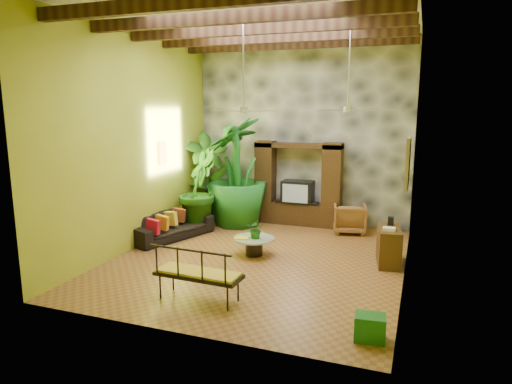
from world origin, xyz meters
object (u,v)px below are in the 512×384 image
at_px(iron_bench, 196,272).
at_px(sofa, 171,225).
at_px(entertainment_center, 298,190).
at_px(ceiling_fan_front, 243,99).
at_px(tall_plant_a, 207,177).
at_px(ceiling_fan_back, 348,100).
at_px(wicker_armchair, 350,218).
at_px(tall_plant_b, 198,190).
at_px(coffee_table, 254,244).
at_px(side_console, 389,246).
at_px(tall_plant_c, 237,172).
at_px(green_bin, 370,328).

bearing_deg(iron_bench, sofa, 129.32).
xyz_separation_m(entertainment_center, ceiling_fan_front, (-0.20, -3.54, 2.44)).
bearing_deg(ceiling_fan_front, tall_plant_a, 127.52).
bearing_deg(iron_bench, ceiling_fan_back, 65.32).
relative_size(wicker_armchair, tall_plant_b, 0.39).
xyz_separation_m(ceiling_fan_front, coffee_table, (0.00, 0.59, -3.15)).
xyz_separation_m(wicker_armchair, tall_plant_b, (-3.88, -1.04, 0.69)).
relative_size(entertainment_center, sofa, 1.09).
bearing_deg(tall_plant_b, ceiling_fan_front, -44.41).
height_order(coffee_table, side_console, side_console).
relative_size(entertainment_center, tall_plant_c, 0.81).
distance_m(entertainment_center, wicker_armchair, 1.66).
height_order(wicker_armchair, coffee_table, wicker_armchair).
bearing_deg(tall_plant_b, ceiling_fan_back, -7.62).
relative_size(entertainment_center, coffee_table, 2.65).
bearing_deg(iron_bench, tall_plant_c, 107.09).
bearing_deg(side_console, wicker_armchair, 109.00).
distance_m(wicker_armchair, iron_bench, 5.50).
distance_m(entertainment_center, green_bin, 6.49).
relative_size(ceiling_fan_front, tall_plant_c, 0.63).
distance_m(tall_plant_c, coffee_table, 2.91).
bearing_deg(side_console, ceiling_fan_front, -169.33).
distance_m(ceiling_fan_front, coffee_table, 3.20).
xyz_separation_m(iron_bench, side_console, (2.91, 3.06, -0.15)).
height_order(tall_plant_b, side_console, tall_plant_b).
xyz_separation_m(sofa, tall_plant_a, (0.07, 1.95, 0.96)).
height_order(tall_plant_b, coffee_table, tall_plant_b).
bearing_deg(ceiling_fan_front, tall_plant_b, 135.59).
height_order(tall_plant_a, side_console, tall_plant_a).
distance_m(wicker_armchair, green_bin, 5.63).
bearing_deg(ceiling_fan_back, iron_bench, -117.14).
relative_size(tall_plant_c, coffee_table, 3.28).
height_order(side_console, green_bin, side_console).
relative_size(entertainment_center, ceiling_fan_front, 1.29).
bearing_deg(sofa, ceiling_fan_front, -94.88).
height_order(wicker_armchair, tall_plant_a, tall_plant_a).
bearing_deg(sofa, ceiling_fan_back, -63.62).
xyz_separation_m(tall_plant_c, green_bin, (4.19, -5.20, -1.30)).
bearing_deg(ceiling_fan_back, wicker_armchair, 93.43).
height_order(tall_plant_c, coffee_table, tall_plant_c).
bearing_deg(tall_plant_a, side_console, -21.39).
bearing_deg(green_bin, sofa, 146.77).
bearing_deg(entertainment_center, tall_plant_a, -169.45).
height_order(wicker_armchair, iron_bench, iron_bench).
xyz_separation_m(tall_plant_c, side_console, (4.19, -1.83, -1.10)).
relative_size(wicker_armchair, tall_plant_a, 0.33).
relative_size(tall_plant_b, side_console, 2.19).
xyz_separation_m(tall_plant_a, tall_plant_c, (1.01, -0.20, 0.21)).
bearing_deg(tall_plant_c, sofa, -121.79).
xyz_separation_m(tall_plant_b, side_console, (5.03, -1.11, -0.68)).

